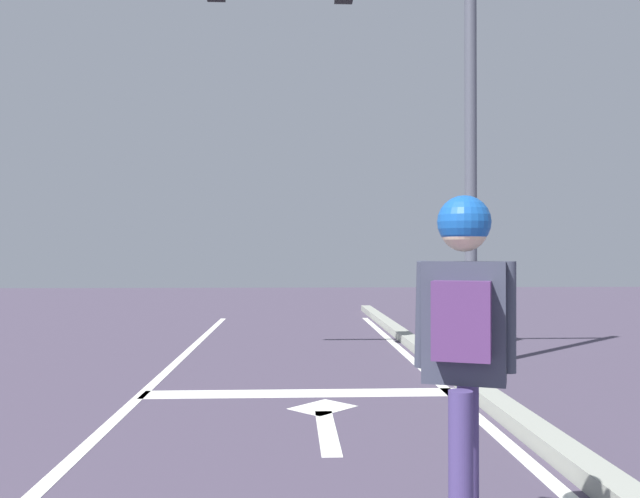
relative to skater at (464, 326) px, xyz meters
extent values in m
cube|color=silver|center=(-2.42, 2.09, -1.16)|extent=(0.12, 20.00, 0.01)
cube|color=silver|center=(0.90, 2.09, -1.16)|extent=(0.12, 20.00, 0.01)
cube|color=silver|center=(-0.69, 3.94, -1.16)|extent=(3.47, 0.40, 0.01)
cube|color=silver|center=(-0.51, 2.44, -1.16)|extent=(0.16, 1.40, 0.01)
cube|color=silver|center=(-0.51, 3.29, -1.16)|extent=(0.71, 0.71, 0.01)
cube|color=gray|center=(1.15, 2.09, -1.09)|extent=(0.24, 24.00, 0.14)
cylinder|color=#473A73|center=(0.07, 0.20, -0.68)|extent=(0.11, 0.11, 0.82)
cylinder|color=#473A73|center=(-0.06, -0.17, -0.68)|extent=(0.11, 0.11, 0.82)
cube|color=#3A3E50|center=(0.01, 0.01, 0.02)|extent=(0.42, 0.30, 0.58)
cylinder|color=#3A3E50|center=(-0.17, 0.11, 0.04)|extent=(0.07, 0.14, 0.53)
cylinder|color=#3A3E50|center=(0.20, -0.03, 0.04)|extent=(0.07, 0.07, 0.52)
sphere|color=beige|center=(0.01, 0.01, 0.46)|extent=(0.23, 0.23, 0.23)
sphere|color=#1754AA|center=(0.01, 0.01, 0.49)|extent=(0.25, 0.25, 0.25)
cube|color=#532F65|center=(-0.04, -0.12, 0.04)|extent=(0.29, 0.22, 0.36)
cylinder|color=#4F525F|center=(1.56, 5.44, 1.81)|extent=(0.16, 0.16, 5.94)
camera|label=1|loc=(-0.81, -3.00, 0.34)|focal=36.04mm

